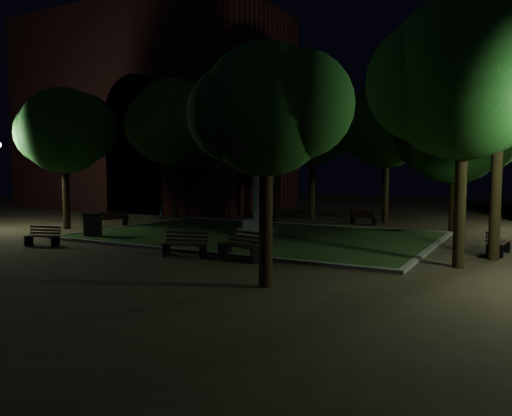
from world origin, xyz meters
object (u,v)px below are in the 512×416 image
Objects in this scene: monument at (258,216)px; bench_left_side at (113,220)px; bench_near_left at (185,245)px; bicycle at (162,211)px; bench_near_right at (242,246)px; trash_bin at (93,225)px; bench_right_side at (497,243)px; bench_west_near at (43,237)px; bench_far_side at (363,218)px.

monument is 8.47m from bench_left_side.
bench_near_left is at bearing 82.31° from bench_left_side.
bicycle is at bearing -144.57° from bench_left_side.
trash_bin reaches higher than bench_near_right.
bench_left_side is 1.58× the size of trash_bin.
bench_right_side reaches higher than bench_left_side.
bench_left_side is at bearing 98.03° from bench_right_side.
monument is 9.10m from bench_west_near.
bench_far_side is at bearing 69.15° from monument.
bench_near_left reaches higher than bench_far_side.
monument is 1.89× the size of bench_left_side.
bench_left_side reaches higher than bench_west_near.
monument reaches higher than bench_right_side.
trash_bin reaches higher than bench_left_side.
trash_bin reaches higher than bench_west_near.
bench_right_side is 1.11× the size of bench_far_side.
bench_near_left is 10.17m from bench_left_side.
bench_near_right reaches higher than bicycle.
bench_near_left is 1.55× the size of trash_bin.
bench_west_near is 0.90× the size of bicycle.
bench_far_side is at bearing 148.18° from bench_left_side.
bench_right_side is (16.13, 6.49, 0.06)m from bench_west_near.
bicycle is (-19.41, 4.84, 0.01)m from bench_right_side.
monument is 5.86m from bench_near_right.
bench_far_side reaches higher than bench_west_near.
bench_near_right is at bearing -7.50° from bench_west_near.
monument reaches higher than bench_near_right.
monument reaches higher than bench_far_side.
bench_near_right is 1.21× the size of bench_far_side.
bench_left_side is (-2.15, 6.01, 0.05)m from bench_west_near.
trash_bin reaches higher than bench_near_left.
monument reaches higher than bicycle.
bench_near_right is 1.71× the size of trash_bin.
bench_right_side reaches higher than bicycle.
bench_left_side is at bearing 94.29° from bench_west_near.
bench_right_side is at bearing 6.50° from bench_west_near.
bench_left_side reaches higher than bicycle.
bench_near_right is 1.09× the size of bench_left_side.
bench_near_right is 12.56m from bench_far_side.
bench_right_side is at bearing -0.33° from monument.
trash_bin is (-6.36, -3.86, -0.41)m from monument.
bicycle is at bearing 153.23° from bench_near_right.
bench_west_near is 6.38m from bench_left_side.
trash_bin is at bearing -114.94° from bicycle.
bench_near_right is at bearing -9.73° from trash_bin.
bicycle is at bearing 153.41° from monument.
bench_near_left is 6.91m from trash_bin.
bench_far_side is (2.48, 13.01, -0.03)m from bench_near_left.
bench_near_right is 8.70m from bench_west_near.
trash_bin is (-0.07, 2.69, 0.18)m from bench_west_near.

